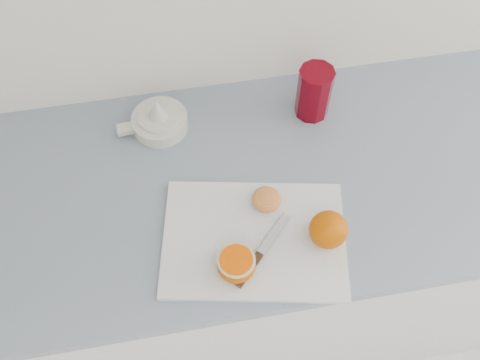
{
  "coord_description": "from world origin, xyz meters",
  "views": [
    {
      "loc": [
        -0.42,
        1.05,
        1.94
      ],
      "look_at": [
        -0.31,
        1.65,
        0.96
      ],
      "focal_mm": 40.0,
      "sensor_mm": 36.0,
      "label": 1
    }
  ],
  "objects_px": {
    "counter": "(269,253)",
    "half_orange": "(236,264)",
    "citrus_juicer": "(159,120)",
    "cutting_board": "(254,239)",
    "red_tumbler": "(314,94)"
  },
  "relations": [
    {
      "from": "cutting_board",
      "to": "half_orange",
      "type": "relative_size",
      "value": 4.86
    },
    {
      "from": "counter",
      "to": "citrus_juicer",
      "type": "height_order",
      "value": "citrus_juicer"
    },
    {
      "from": "counter",
      "to": "cutting_board",
      "type": "relative_size",
      "value": 6.04
    },
    {
      "from": "cutting_board",
      "to": "half_orange",
      "type": "bearing_deg",
      "value": -127.97
    },
    {
      "from": "counter",
      "to": "half_orange",
      "type": "distance_m",
      "value": 0.55
    },
    {
      "from": "counter",
      "to": "half_orange",
      "type": "bearing_deg",
      "value": -121.55
    },
    {
      "from": "cutting_board",
      "to": "counter",
      "type": "bearing_deg",
      "value": 61.33
    },
    {
      "from": "cutting_board",
      "to": "half_orange",
      "type": "height_order",
      "value": "half_orange"
    },
    {
      "from": "half_orange",
      "to": "cutting_board",
      "type": "bearing_deg",
      "value": 52.03
    },
    {
      "from": "counter",
      "to": "citrus_juicer",
      "type": "xyz_separation_m",
      "value": [
        -0.26,
        0.19,
        0.47
      ]
    },
    {
      "from": "cutting_board",
      "to": "citrus_juicer",
      "type": "xyz_separation_m",
      "value": [
        -0.17,
        0.35,
        0.02
      ]
    },
    {
      "from": "citrus_juicer",
      "to": "red_tumbler",
      "type": "distance_m",
      "value": 0.38
    },
    {
      "from": "citrus_juicer",
      "to": "red_tumbler",
      "type": "relative_size",
      "value": 1.24
    },
    {
      "from": "counter",
      "to": "red_tumbler",
      "type": "bearing_deg",
      "value": 54.13
    },
    {
      "from": "half_orange",
      "to": "citrus_juicer",
      "type": "bearing_deg",
      "value": 106.23
    }
  ]
}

